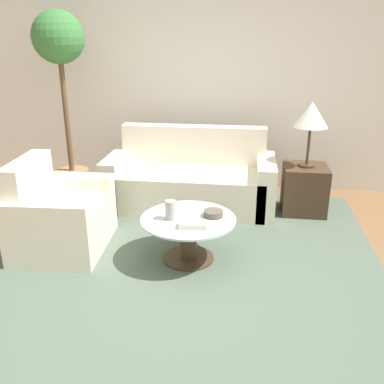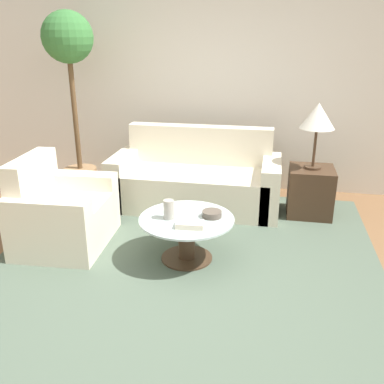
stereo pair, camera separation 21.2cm
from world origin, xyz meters
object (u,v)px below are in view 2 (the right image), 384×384
(coffee_table, at_px, (187,233))
(bowl, at_px, (212,214))
(vase, at_px, (169,209))
(book_stack, at_px, (190,225))
(armchair, at_px, (59,215))
(sofa_main, at_px, (196,181))
(potted_plant, at_px, (71,72))
(table_lamp, at_px, (318,117))

(coffee_table, relative_size, bowl, 4.85)
(vase, xyz_separation_m, book_stack, (0.21, -0.14, -0.06))
(armchair, distance_m, book_stack, 1.35)
(sofa_main, relative_size, armchair, 1.97)
(potted_plant, bearing_deg, bowl, -35.39)
(coffee_table, relative_size, book_stack, 3.52)
(sofa_main, distance_m, coffee_table, 1.31)
(coffee_table, relative_size, vase, 4.91)
(coffee_table, xyz_separation_m, table_lamp, (1.13, 1.25, 0.83))
(vase, bearing_deg, potted_plant, 136.30)
(sofa_main, bearing_deg, armchair, -131.99)
(table_lamp, bearing_deg, potted_plant, 177.53)
(table_lamp, distance_m, book_stack, 1.90)
(potted_plant, relative_size, bowl, 12.53)
(vase, distance_m, book_stack, 0.26)
(armchair, distance_m, coffee_table, 1.25)
(sofa_main, distance_m, bowl, 1.30)
(coffee_table, distance_m, table_lamp, 1.88)
(bowl, relative_size, book_stack, 0.72)
(bowl, bearing_deg, table_lamp, 52.13)
(vase, bearing_deg, sofa_main, 90.09)
(sofa_main, distance_m, potted_plant, 1.90)
(vase, distance_m, bowl, 0.38)
(coffee_table, height_order, book_stack, book_stack)
(potted_plant, bearing_deg, armchair, -73.72)
(book_stack, bearing_deg, table_lamp, 49.83)
(coffee_table, height_order, table_lamp, table_lamp)
(vase, relative_size, book_stack, 0.72)
(coffee_table, bearing_deg, sofa_main, 96.56)
(bowl, xyz_separation_m, book_stack, (-0.15, -0.25, -0.00))
(coffee_table, distance_m, book_stack, 0.25)
(coffee_table, relative_size, potted_plant, 0.39)
(potted_plant, relative_size, vase, 12.68)
(sofa_main, height_order, coffee_table, sofa_main)
(coffee_table, distance_m, potted_plant, 2.45)
(armchair, distance_m, potted_plant, 1.80)
(potted_plant, bearing_deg, table_lamp, -2.47)
(armchair, relative_size, table_lamp, 1.38)
(potted_plant, distance_m, book_stack, 2.52)
(sofa_main, xyz_separation_m, table_lamp, (1.28, -0.05, 0.80))
(coffee_table, height_order, potted_plant, potted_plant)
(table_lamp, distance_m, bowl, 1.64)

